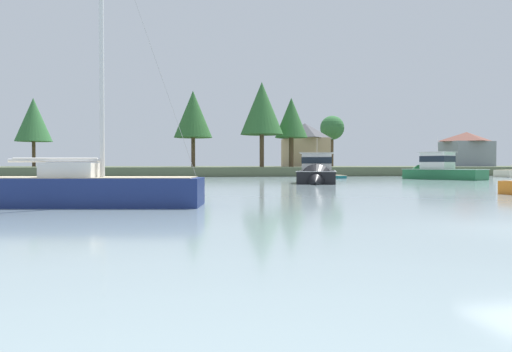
% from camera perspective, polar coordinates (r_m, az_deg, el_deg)
% --- Properties ---
extents(far_shore_bank, '(234.83, 54.19, 1.36)m').
position_cam_1_polar(far_shore_bank, '(94.69, -4.93, 0.72)').
color(far_shore_bank, '#4C563D').
rests_on(far_shore_bank, ground).
extents(cruiser_green, '(7.72, 10.59, 6.21)m').
position_cam_1_polar(cruiser_green, '(61.04, 20.36, 0.33)').
color(cruiser_green, '#236B3D').
rests_on(cruiser_green, ground).
extents(dinghy_teal, '(1.37, 2.97, 0.55)m').
position_cam_1_polar(dinghy_teal, '(62.15, 9.64, -0.14)').
color(dinghy_teal, '#196B70').
rests_on(dinghy_teal, ground).
extents(cruiser_black, '(6.69, 11.33, 5.55)m').
position_cam_1_polar(cruiser_black, '(45.87, 7.19, -0.05)').
color(cruiser_black, black).
rests_on(cruiser_black, ground).
extents(sailboat_navy, '(10.24, 4.50, 13.58)m').
position_cam_1_polar(sailboat_navy, '(21.66, -19.68, -2.53)').
color(sailboat_navy, navy).
rests_on(sailboat_navy, ground).
extents(mooring_buoy_white, '(0.47, 0.47, 0.53)m').
position_cam_1_polar(mooring_buoy_white, '(39.51, -14.14, -1.09)').
color(mooring_buoy_white, white).
rests_on(mooring_buoy_white, ground).
extents(shore_tree_inland_b, '(5.34, 5.34, 11.30)m').
position_cam_1_polar(shore_tree_inland_b, '(79.67, 4.18, 6.80)').
color(shore_tree_inland_b, brown).
rests_on(shore_tree_inland_b, far_shore_bank).
extents(shore_tree_right_mid, '(6.66, 6.66, 13.17)m').
position_cam_1_polar(shore_tree_right_mid, '(75.49, 0.69, 7.96)').
color(shore_tree_right_mid, brown).
rests_on(shore_tree_right_mid, far_shore_bank).
extents(shore_tree_right, '(6.47, 6.47, 12.49)m').
position_cam_1_polar(shore_tree_right, '(97.13, -24.78, 6.03)').
color(shore_tree_right, brown).
rests_on(shore_tree_right, far_shore_bank).
extents(shore_tree_center, '(4.93, 4.93, 10.40)m').
position_cam_1_polar(shore_tree_center, '(100.82, 8.98, 5.60)').
color(shore_tree_center, brown).
rests_on(shore_tree_center, far_shore_bank).
extents(shore_tree_inland_a, '(6.38, 6.38, 12.67)m').
position_cam_1_polar(shore_tree_inland_a, '(81.70, -7.43, 7.21)').
color(shore_tree_inland_a, brown).
rests_on(shore_tree_inland_a, far_shore_bank).
extents(cottage_eastern, '(7.57, 8.99, 8.01)m').
position_cam_1_polar(cottage_eastern, '(89.84, 5.80, 3.76)').
color(cottage_eastern, tan).
rests_on(cottage_eastern, far_shore_bank).
extents(cottage_near_water, '(9.18, 7.43, 6.97)m').
position_cam_1_polar(cottage_near_water, '(107.08, 23.57, 2.97)').
color(cottage_near_water, gray).
rests_on(cottage_near_water, far_shore_bank).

